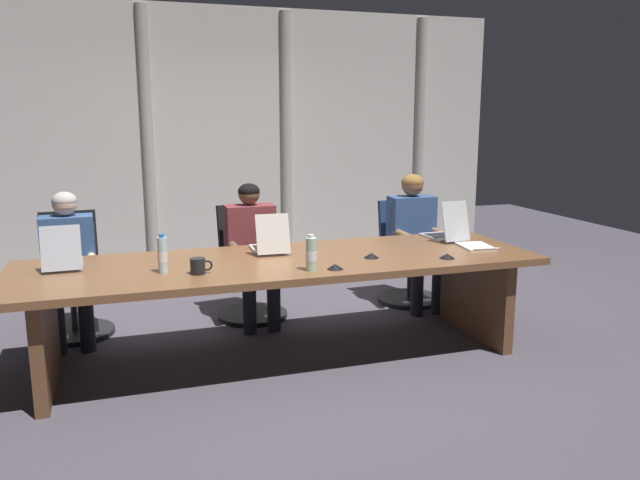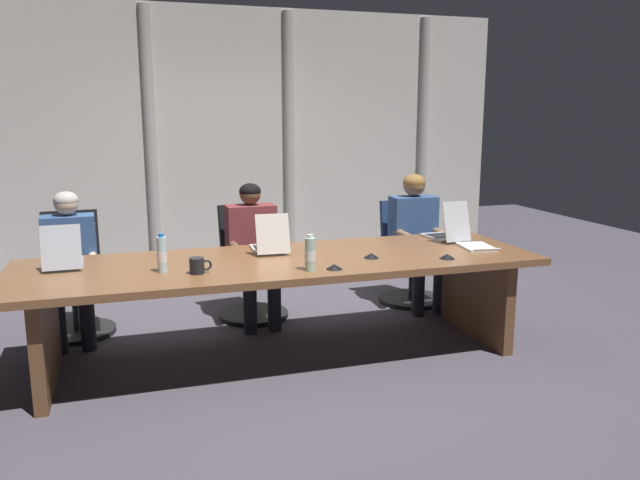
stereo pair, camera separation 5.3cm
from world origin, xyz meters
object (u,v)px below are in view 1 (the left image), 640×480
object	(u,v)px
conference_mic_right_side	(335,267)
person_left_end	(68,258)
coffee_mug_near	(198,266)
conference_mic_middle	(372,255)
person_center	(415,231)
person_left_mid	(252,245)
conference_mic_left_side	(447,256)
office_chair_center	(408,263)
office_chair_left_mid	(250,275)
water_bottle_secondary	(311,254)
laptop_left_mid	(270,244)
laptop_left_end	(63,259)
office_chair_left_end	(72,289)
laptop_center	(445,232)
spiral_notepad	(476,246)
water_bottle_primary	(163,255)

from	to	relation	value
conference_mic_right_side	person_left_end	bearing A→B (deg)	143.81
coffee_mug_near	conference_mic_middle	size ratio (longest dim) A/B	1.30
person_center	conference_mic_middle	bearing A→B (deg)	-37.71
person_left_mid	conference_mic_right_side	bearing A→B (deg)	11.99
conference_mic_middle	conference_mic_left_side	bearing A→B (deg)	-19.98
person_center	conference_mic_left_side	bearing A→B (deg)	-14.36
office_chair_center	conference_mic_left_side	distance (m)	1.47
office_chair_left_mid	water_bottle_secondary	xyz separation A→B (m)	(0.12, -1.40, 0.48)
office_chair_left_mid	conference_mic_left_side	xyz separation A→B (m)	(1.14, -1.37, 0.38)
person_center	conference_mic_left_side	size ratio (longest dim) A/B	10.90
laptop_left_mid	person_center	world-z (taller)	person_center
laptop_left_end	conference_mic_middle	size ratio (longest dim) A/B	3.79
office_chair_center	person_center	distance (m)	0.37
person_center	office_chair_left_end	bearing A→B (deg)	-90.91
laptop_center	coffee_mug_near	bearing A→B (deg)	100.81
laptop_center	office_chair_left_end	world-z (taller)	laptop_center
water_bottle_secondary	spiral_notepad	size ratio (longest dim) A/B	0.72
office_chair_left_end	conference_mic_right_side	xyz separation A→B (m)	(1.71, -1.42, 0.38)
laptop_left_end	conference_mic_right_side	world-z (taller)	laptop_left_end
office_chair_center	person_left_end	world-z (taller)	person_left_end
office_chair_left_end	spiral_notepad	bearing A→B (deg)	66.56
person_left_end	spiral_notepad	world-z (taller)	person_left_end
laptop_left_end	conference_mic_left_side	size ratio (longest dim) A/B	3.79
office_chair_left_end	water_bottle_secondary	xyz separation A→B (m)	(1.55, -1.40, 0.47)
office_chair_center	coffee_mug_near	bearing A→B (deg)	-60.98
laptop_center	water_bottle_secondary	distance (m)	1.49
laptop_left_end	office_chair_left_mid	world-z (taller)	laptop_left_end
person_left_mid	conference_mic_left_side	world-z (taller)	person_left_mid
conference_mic_middle	conference_mic_right_side	world-z (taller)	same
laptop_left_end	office_chair_left_end	distance (m)	0.90
person_center	laptop_left_end	bearing A→B (deg)	-75.41
laptop_left_end	laptop_left_mid	size ratio (longest dim) A/B	1.03
conference_mic_left_side	conference_mic_middle	bearing A→B (deg)	160.02
person_left_end	person_left_mid	world-z (taller)	person_left_mid
person_left_end	conference_mic_right_side	size ratio (longest dim) A/B	10.46
office_chair_center	water_bottle_secondary	bearing A→B (deg)	-46.68
laptop_center	conference_mic_left_side	xyz separation A→B (m)	(-0.33, -0.61, -0.05)
coffee_mug_near	spiral_notepad	distance (m)	2.12
conference_mic_right_side	office_chair_left_mid	bearing A→B (deg)	101.18
office_chair_left_mid	conference_mic_left_side	world-z (taller)	office_chair_left_mid
laptop_center	person_center	bearing A→B (deg)	-5.98
laptop_center	laptop_left_end	bearing A→B (deg)	87.91
person_center	coffee_mug_near	bearing A→B (deg)	-59.97
person_left_end	conference_mic_left_side	bearing A→B (deg)	62.87
laptop_left_mid	conference_mic_left_side	size ratio (longest dim) A/B	3.67
laptop_left_end	water_bottle_primary	size ratio (longest dim) A/B	1.65
laptop_left_mid	coffee_mug_near	distance (m)	0.77
water_bottle_primary	spiral_notepad	xyz separation A→B (m)	(2.33, 0.05, -0.11)
laptop_left_mid	person_center	size ratio (longest dim) A/B	0.34
laptop_center	coffee_mug_near	size ratio (longest dim) A/B	3.05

